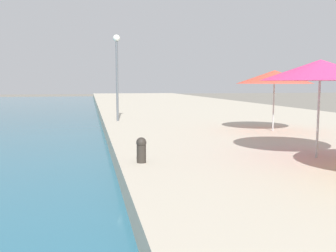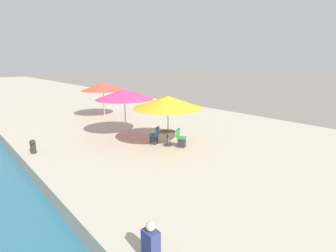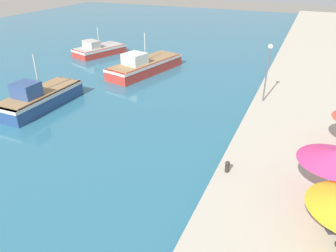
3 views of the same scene
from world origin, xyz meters
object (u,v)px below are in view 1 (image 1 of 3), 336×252
object	(u,v)px
cafe_umbrella_white	(320,70)
lamppost	(117,63)
mooring_bollard	(141,149)
cafe_umbrella_striped	(274,77)

from	to	relation	value
cafe_umbrella_white	lamppost	size ratio (longest dim) A/B	0.70
lamppost	mooring_bollard	bearing A→B (deg)	-91.00
cafe_umbrella_white	lamppost	world-z (taller)	lamppost
cafe_umbrella_striped	mooring_bollard	size ratio (longest dim) A/B	4.88
cafe_umbrella_white	mooring_bollard	distance (m)	5.20
cafe_umbrella_striped	lamppost	xyz separation A→B (m)	(-6.17, 5.57, 0.81)
cafe_umbrella_white	cafe_umbrella_striped	distance (m)	5.76
cafe_umbrella_striped	lamppost	bearing A→B (deg)	137.89
cafe_umbrella_striped	mooring_bollard	bearing A→B (deg)	-140.65
cafe_umbrella_white	cafe_umbrella_striped	xyz separation A→B (m)	(1.57, 5.54, -0.09)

